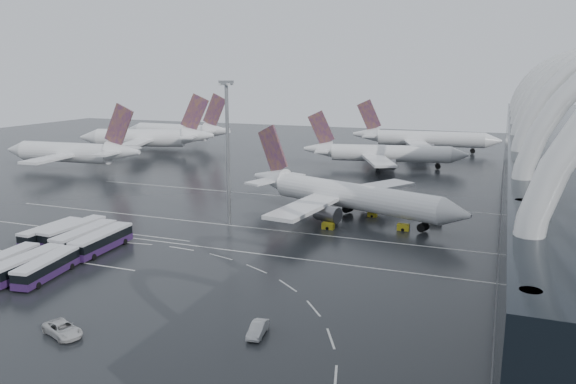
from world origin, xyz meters
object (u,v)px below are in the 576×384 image
(van_curve_c, at_px, (258,329))
(bus_row_near_c, at_px, (85,238))
(bus_row_near_b, at_px, (73,232))
(jet_remote_far, at_px, (179,132))
(airliner_gate_c, at_px, (422,139))
(bus_row_far_c, at_px, (47,267))
(gse_cart_belly_b, at_px, (414,211))
(gse_cart_belly_a, at_px, (403,227))
(gse_cart_belly_c, at_px, (328,226))
(gse_cart_belly_e, at_px, (372,214))
(bus_row_far_b, at_px, (27,265))
(van_curve_a, at_px, (63,329))
(bus_row_near_a, at_px, (51,233))
(airliner_main, at_px, (344,195))
(airliner_gate_b, at_px, (382,154))
(jet_remote_west, at_px, (74,153))
(gse_cart_belly_d, at_px, (436,220))
(floodlight_mast, at_px, (227,136))
(jet_remote_mid, at_px, (149,138))
(bus_row_far_a, at_px, (4,263))
(bus_row_near_d, at_px, (102,241))

(van_curve_c, bearing_deg, bus_row_near_c, 147.32)
(bus_row_near_b, bearing_deg, jet_remote_far, 27.25)
(jet_remote_far, bearing_deg, airliner_gate_c, -168.71)
(bus_row_near_c, bearing_deg, bus_row_near_b, 62.21)
(bus_row_far_c, xyz_separation_m, gse_cart_belly_b, (43.79, 57.38, -1.07))
(gse_cart_belly_a, relative_size, gse_cart_belly_c, 0.99)
(bus_row_near_c, xyz_separation_m, gse_cart_belly_e, (40.92, 38.25, -1.33))
(bus_row_far_b, relative_size, van_curve_a, 2.26)
(bus_row_near_a, distance_m, bus_row_far_c, 18.78)
(airliner_main, xyz_separation_m, bus_row_near_a, (-43.23, -35.87, -2.78))
(airliner_gate_b, height_order, bus_row_far_b, airliner_gate_b)
(airliner_gate_c, height_order, gse_cart_belly_e, airliner_gate_c)
(gse_cart_belly_a, bearing_deg, bus_row_near_a, -152.23)
(jet_remote_west, bearing_deg, gse_cart_belly_e, 162.38)
(gse_cart_belly_d, bearing_deg, floodlight_mast, -157.86)
(bus_row_far_b, bearing_deg, jet_remote_mid, 25.03)
(bus_row_near_c, distance_m, gse_cart_belly_e, 56.02)
(bus_row_far_a, xyz_separation_m, gse_cart_belly_c, (37.71, 40.52, -1.05))
(airliner_gate_b, xyz_separation_m, jet_remote_far, (-87.67, 23.96, 1.08))
(airliner_main, xyz_separation_m, bus_row_far_b, (-34.12, -50.15, -2.75))
(bus_row_near_d, bearing_deg, bus_row_far_c, -179.69)
(airliner_gate_c, xyz_separation_m, bus_row_far_a, (-39.62, -153.04, -3.13))
(gse_cart_belly_b, distance_m, gse_cart_belly_d, 8.03)
(airliner_gate_b, xyz_separation_m, bus_row_far_c, (-25.44, -112.03, -2.73))
(bus_row_near_a, bearing_deg, jet_remote_far, 23.77)
(van_curve_a, distance_m, gse_cart_belly_e, 68.50)
(jet_remote_west, bearing_deg, bus_row_near_c, 128.16)
(van_curve_a, distance_m, gse_cart_belly_d, 73.22)
(floodlight_mast, bearing_deg, van_curve_a, -85.36)
(airliner_gate_c, height_order, jet_remote_far, jet_remote_far)
(bus_row_far_b, distance_m, van_curve_c, 39.66)
(floodlight_mast, relative_size, gse_cart_belly_b, 12.66)
(bus_row_near_c, bearing_deg, bus_row_near_a, 84.65)
(bus_row_far_c, xyz_separation_m, van_curve_c, (35.87, -5.49, -0.93))
(airliner_main, height_order, bus_row_far_c, airliner_main)
(jet_remote_far, bearing_deg, gse_cart_belly_d, 144.36)
(jet_remote_west, xyz_separation_m, jet_remote_far, (-1.53, 61.54, 0.19))
(airliner_gate_b, distance_m, bus_row_near_a, 105.19)
(jet_remote_west, relative_size, floodlight_mast, 1.69)
(bus_row_near_b, relative_size, gse_cart_belly_b, 6.12)
(gse_cart_belly_a, distance_m, gse_cart_belly_e, 11.05)
(airliner_main, bearing_deg, gse_cart_belly_e, 37.56)
(bus_row_far_c, bearing_deg, bus_row_near_a, 33.48)
(airliner_gate_b, distance_m, van_curve_a, 126.07)
(bus_row_near_c, xyz_separation_m, van_curve_a, (19.91, -26.96, -1.06))
(bus_row_near_d, relative_size, van_curve_a, 2.43)
(floodlight_mast, distance_m, gse_cart_belly_c, 25.77)
(bus_row_near_a, height_order, bus_row_near_c, bus_row_near_c)
(bus_row_far_c, distance_m, van_curve_c, 36.30)
(van_curve_a, height_order, gse_cart_belly_d, van_curve_a)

